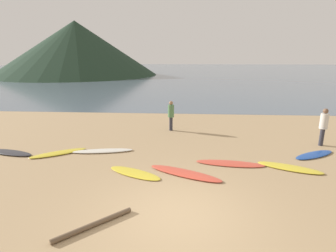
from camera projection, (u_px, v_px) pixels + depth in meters
ground_plane at (182, 122)px, 16.41m from camera, size 120.00×120.00×0.20m
ocean_water at (185, 71)px, 66.51m from camera, size 140.00×100.00×0.01m
headland_hill at (76, 48)px, 52.31m from camera, size 31.37×31.37×10.31m
surfboard_1 at (10, 152)px, 10.92m from camera, size 2.21×1.03×0.10m
surfboard_2 at (59, 153)px, 10.89m from camera, size 2.12×1.67×0.08m
surfboard_3 at (103, 151)px, 11.12m from camera, size 2.56×0.93×0.09m
surfboard_4 at (135, 173)px, 9.06m from camera, size 2.10×1.45×0.06m
surfboard_5 at (185, 173)px, 9.03m from camera, size 2.65×1.65×0.09m
surfboard_6 at (230, 163)px, 9.87m from camera, size 2.55×0.89×0.06m
surfboard_7 at (290, 168)px, 9.48m from camera, size 2.24×1.42×0.08m
surfboard_8 at (314, 155)px, 10.71m from camera, size 2.07×1.53×0.08m
person_0 at (171, 113)px, 14.06m from camera, size 0.32×0.32×1.59m
person_2 at (324, 124)px, 11.67m from camera, size 0.34×0.34×1.68m
driftwood_log at (94, 224)px, 6.27m from camera, size 1.53×1.44×0.12m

